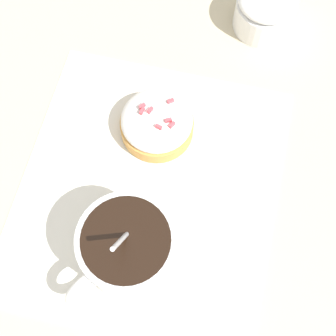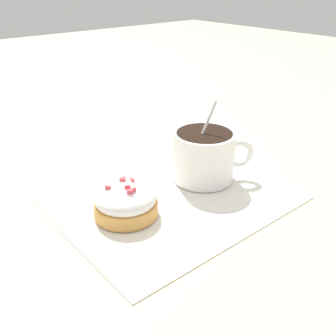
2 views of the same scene
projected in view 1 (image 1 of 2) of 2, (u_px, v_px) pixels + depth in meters
name	position (u px, v px, depth m)	size (l,w,h in m)	color
ground_plane	(148.00, 191.00, 0.49)	(3.00, 3.00, 0.00)	#C6B793
paper_napkin	(148.00, 190.00, 0.49)	(0.30, 0.27, 0.00)	white
coffee_cup	(125.00, 248.00, 0.43)	(0.11, 0.09, 0.11)	white
frosted_pastry	(157.00, 123.00, 0.50)	(0.08, 0.08, 0.04)	#D19347
sugar_bowl	(266.00, 9.00, 0.54)	(0.07, 0.07, 0.06)	white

